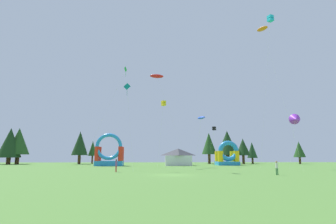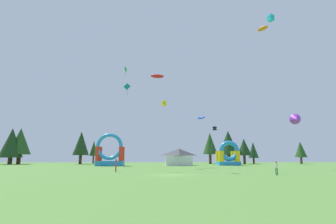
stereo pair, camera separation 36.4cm
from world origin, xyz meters
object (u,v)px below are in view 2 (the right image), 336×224
at_px(kite_orange_parafoil, 263,29).
at_px(festival_tent, 179,157).
at_px(kite_teal_diamond, 127,88).
at_px(kite_purple_delta, 296,119).
at_px(kite_red_parafoil, 157,76).
at_px(kite_blue_parafoil, 201,118).
at_px(inflatable_orange_dome, 228,157).
at_px(inflatable_yellow_castle, 110,154).
at_px(person_midfield, 116,164).
at_px(kite_cyan_box, 271,18).
at_px(kite_green_diamond, 126,71).
at_px(kite_black_box, 215,128).
at_px(kite_yellow_box, 164,103).
at_px(person_left_edge, 276,167).

distance_m(kite_orange_parafoil, festival_tent, 33.53).
xyz_separation_m(kite_teal_diamond, kite_purple_delta, (30.25, 2.82, -4.83)).
xyz_separation_m(kite_orange_parafoil, kite_red_parafoil, (-20.99, 12.49, -6.21)).
bearing_deg(kite_blue_parafoil, inflatable_orange_dome, 67.89).
xyz_separation_m(kite_orange_parafoil, inflatable_yellow_castle, (-31.87, 13.85, -24.58)).
bearing_deg(festival_tent, person_midfield, -114.29).
xyz_separation_m(kite_cyan_box, kite_green_diamond, (-26.59, 0.92, -10.08)).
height_order(kite_teal_diamond, kite_black_box, kite_teal_diamond).
distance_m(kite_black_box, inflatable_yellow_castle, 24.80).
distance_m(kite_cyan_box, kite_yellow_box, 25.66).
xyz_separation_m(kite_red_parafoil, festival_tent, (5.24, 2.98, -19.03)).
bearing_deg(festival_tent, person_left_edge, -72.56).
relative_size(kite_yellow_box, festival_tent, 2.16).
bearing_deg(kite_purple_delta, inflatable_orange_dome, 113.00).
bearing_deg(festival_tent, kite_teal_diamond, -116.86).
height_order(kite_purple_delta, inflatable_orange_dome, kite_purple_delta).
bearing_deg(kite_blue_parafoil, kite_green_diamond, 151.83).
xyz_separation_m(kite_red_parafoil, kite_black_box, (13.01, -2.03, -12.67)).
distance_m(kite_red_parafoil, person_left_edge, 37.78).
bearing_deg(festival_tent, kite_orange_parafoil, -44.49).
relative_size(kite_yellow_box, inflatable_yellow_castle, 1.79).
relative_size(kite_green_diamond, person_left_edge, 10.49).
xyz_separation_m(kite_yellow_box, kite_orange_parafoil, (19.53, -4.16, 14.42)).
height_order(kite_cyan_box, inflatable_orange_dome, kite_cyan_box).
bearing_deg(kite_purple_delta, kite_green_diamond, -178.11).
bearing_deg(kite_red_parafoil, kite_orange_parafoil, -30.76).
bearing_deg(kite_green_diamond, kite_orange_parafoil, 6.00).
bearing_deg(inflatable_yellow_castle, kite_orange_parafoil, -23.49).
bearing_deg(kite_blue_parafoil, kite_purple_delta, 22.45).
bearing_deg(kite_orange_parafoil, person_midfield, -161.60).
xyz_separation_m(kite_black_box, inflatable_yellow_castle, (-23.90, 3.39, -5.71)).
relative_size(kite_yellow_box, kite_teal_diamond, 0.93).
bearing_deg(kite_yellow_box, kite_red_parafoil, 99.92).
relative_size(kite_orange_parafoil, inflatable_yellow_castle, 3.74).
height_order(kite_yellow_box, person_midfield, kite_yellow_box).
xyz_separation_m(kite_yellow_box, kite_black_box, (11.56, 6.30, -4.45)).
xyz_separation_m(kite_blue_parafoil, person_left_edge, (8.23, -6.38, -6.96)).
height_order(person_left_edge, person_midfield, person_midfield).
distance_m(kite_teal_diamond, kite_orange_parafoil, 29.57).
bearing_deg(kite_purple_delta, kite_orange_parafoil, 157.83).
bearing_deg(kite_cyan_box, kite_black_box, 119.57).
bearing_deg(inflatable_orange_dome, person_left_edge, -94.23).
bearing_deg(kite_purple_delta, person_midfield, -167.09).
bearing_deg(kite_red_parafoil, kite_black_box, -8.87).
bearing_deg(person_midfield, kite_purple_delta, -73.80).
bearing_deg(kite_yellow_box, festival_tent, 71.50).
bearing_deg(kite_teal_diamond, kite_red_parafoil, 73.95).
bearing_deg(inflatable_orange_dome, kite_green_diamond, -139.66).
relative_size(kite_cyan_box, inflatable_yellow_castle, 3.77).
relative_size(kite_red_parafoil, inflatable_yellow_castle, 2.92).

